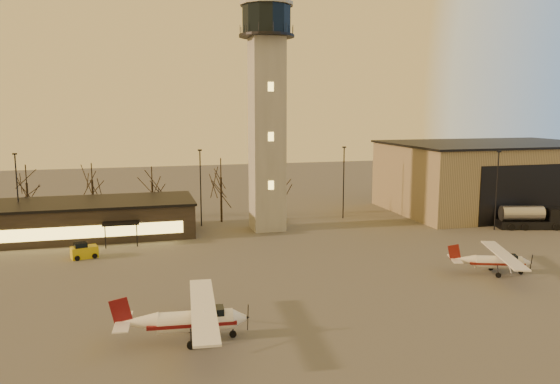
% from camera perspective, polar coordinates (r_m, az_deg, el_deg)
% --- Properties ---
extents(ground, '(220.00, 220.00, 0.00)m').
position_cam_1_polar(ground, '(43.16, 8.38, -12.39)').
color(ground, '#4A4744').
rests_on(ground, ground).
extents(control_tower, '(6.80, 6.80, 32.60)m').
position_cam_1_polar(control_tower, '(68.77, -1.38, 9.50)').
color(control_tower, gray).
rests_on(control_tower, ground).
extents(hangar, '(30.60, 20.60, 10.30)m').
position_cam_1_polar(hangar, '(88.60, 21.26, 1.52)').
color(hangar, '#9C8C66').
rests_on(hangar, ground).
extents(terminal, '(25.40, 12.20, 4.30)m').
position_cam_1_polar(terminal, '(70.34, -19.44, -2.64)').
color(terminal, black).
rests_on(terminal, ground).
extents(light_poles, '(58.50, 12.25, 10.14)m').
position_cam_1_polar(light_poles, '(70.60, -1.14, 0.59)').
color(light_poles, black).
rests_on(light_poles, ground).
extents(tree_row, '(37.20, 9.20, 8.80)m').
position_cam_1_polar(tree_row, '(76.63, -13.00, 1.42)').
color(tree_row, black).
rests_on(tree_row, ground).
extents(cessna_front, '(8.23, 10.06, 2.82)m').
position_cam_1_polar(cessna_front, '(55.66, 21.94, -7.01)').
color(cessna_front, silver).
rests_on(cessna_front, ground).
extents(cessna_rear, '(9.60, 12.12, 3.33)m').
position_cam_1_polar(cessna_rear, '(38.15, -8.61, -13.48)').
color(cessna_rear, silver).
rests_on(cessna_rear, ground).
extents(fuel_truck, '(8.40, 4.27, 3.00)m').
position_cam_1_polar(fuel_truck, '(77.66, 24.65, -2.62)').
color(fuel_truck, black).
rests_on(fuel_truck, ground).
extents(service_cart, '(2.89, 2.23, 1.65)m').
position_cam_1_polar(service_cart, '(60.68, -19.81, -5.92)').
color(service_cart, '#C0A50B').
rests_on(service_cart, ground).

